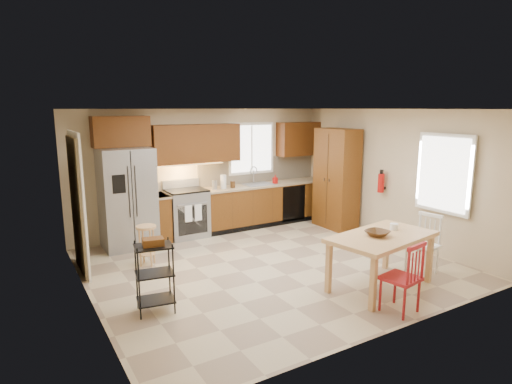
{
  "coord_description": "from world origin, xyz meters",
  "views": [
    {
      "loc": [
        -3.57,
        -5.56,
        2.52
      ],
      "look_at": [
        -0.02,
        0.4,
        1.15
      ],
      "focal_mm": 30.0,
      "sensor_mm": 36.0,
      "label": 1
    }
  ],
  "objects": [
    {
      "name": "bar_stool",
      "position": [
        -1.7,
        1.03,
        0.33
      ],
      "size": [
        0.37,
        0.37,
        0.66
      ],
      "primitive_type": null,
      "rotation": [
        0.0,
        0.0,
        0.18
      ],
      "color": "tan",
      "rests_on": "floor"
    },
    {
      "name": "upper_over_fridge",
      "position": [
        -1.7,
        2.33,
        2.1
      ],
      "size": [
        1.0,
        0.35,
        0.55
      ],
      "primitive_type": "cube",
      "color": "#5A330F",
      "rests_on": "wall_back"
    },
    {
      "name": "chair_red",
      "position": [
        0.54,
        -2.19,
        0.46
      ],
      "size": [
        0.49,
        0.49,
        0.92
      ],
      "primitive_type": null,
      "rotation": [
        0.0,
        0.0,
        0.17
      ],
      "color": "maroon",
      "rests_on": "floor"
    },
    {
      "name": "chair_white",
      "position": [
        1.84,
        -1.49,
        0.46
      ],
      "size": [
        0.49,
        0.49,
        0.92
      ],
      "primitive_type": null,
      "rotation": [
        0.0,
        0.0,
        1.74
      ],
      "color": "white",
      "rests_on": "floor"
    },
    {
      "name": "table_bowl",
      "position": [
        0.79,
        -1.54,
        0.77
      ],
      "size": [
        0.36,
        0.36,
        0.08
      ],
      "primitive_type": "imported",
      "rotation": [
        0.0,
        0.0,
        0.17
      ],
      "color": "#4B2E14",
      "rests_on": "dining_table"
    },
    {
      "name": "fire_extinguisher",
      "position": [
        2.63,
        0.15,
        1.1
      ],
      "size": [
        0.12,
        0.12,
        0.36
      ],
      "primitive_type": "cylinder",
      "color": "#AA0E0B",
      "rests_on": "wall_right"
    },
    {
      "name": "undercab_glow",
      "position": [
        -0.55,
        2.3,
        1.43
      ],
      "size": [
        1.6,
        0.3,
        0.01
      ],
      "primitive_type": "cube",
      "color": "#FFBF66",
      "rests_on": "wall_back"
    },
    {
      "name": "range_stove",
      "position": [
        -0.55,
        2.19,
        0.46
      ],
      "size": [
        0.76,
        0.63,
        0.92
      ],
      "primitive_type": "cube",
      "color": "gray",
      "rests_on": "floor"
    },
    {
      "name": "table_jar",
      "position": [
        1.23,
        -1.44,
        0.8
      ],
      "size": [
        0.13,
        0.13,
        0.13
      ],
      "primitive_type": "cylinder",
      "rotation": [
        0.0,
        0.0,
        0.17
      ],
      "color": "white",
      "rests_on": "dining_table"
    },
    {
      "name": "utility_cart",
      "position": [
        -2.09,
        -0.62,
        0.45
      ],
      "size": [
        0.51,
        0.42,
        0.91
      ],
      "primitive_type": null,
      "rotation": [
        0.0,
        0.0,
        -0.17
      ],
      "color": "black",
      "rests_on": "floor"
    },
    {
      "name": "window_back",
      "position": [
        1.1,
        2.48,
        1.65
      ],
      "size": [
        1.12,
        0.04,
        1.12
      ],
      "primitive_type": "cube",
      "color": "white",
      "rests_on": "wall_back"
    },
    {
      "name": "base_cabinet_run",
      "position": [
        1.29,
        2.2,
        0.45
      ],
      "size": [
        2.92,
        0.6,
        0.9
      ],
      "primitive_type": "cube",
      "color": "brown",
      "rests_on": "floor"
    },
    {
      "name": "upper_left_block",
      "position": [
        -0.25,
        2.33,
        1.83
      ],
      "size": [
        1.8,
        0.35,
        0.75
      ],
      "primitive_type": "cube",
      "color": "#5A330F",
      "rests_on": "wall_back"
    },
    {
      "name": "dining_table",
      "position": [
        0.89,
        -1.54,
        0.38
      ],
      "size": [
        1.69,
        1.13,
        0.76
      ],
      "primitive_type": null,
      "rotation": [
        0.0,
        0.0,
        0.17
      ],
      "color": "tan",
      "rests_on": "floor"
    },
    {
      "name": "window_right",
      "position": [
        2.68,
        -1.15,
        1.45
      ],
      "size": [
        0.04,
        1.02,
        1.32
      ],
      "primitive_type": "cube",
      "color": "white",
      "rests_on": "wall_right"
    },
    {
      "name": "canister_wood",
      "position": [
        0.45,
        2.12,
        0.97
      ],
      "size": [
        0.1,
        0.1,
        0.14
      ],
      "primitive_type": "cylinder",
      "color": "#4B2E14",
      "rests_on": "base_cabinet_run"
    },
    {
      "name": "backsplash",
      "position": [
        1.29,
        2.48,
        1.18
      ],
      "size": [
        2.92,
        0.03,
        0.55
      ],
      "primitive_type": "cube",
      "color": "beige",
      "rests_on": "wall_back"
    },
    {
      "name": "base_cabinet_narrow",
      "position": [
        -1.1,
        2.2,
        0.45
      ],
      "size": [
        0.3,
        0.6,
        0.9
      ],
      "primitive_type": "cube",
      "color": "brown",
      "rests_on": "floor"
    },
    {
      "name": "paper_towel",
      "position": [
        0.25,
        2.15,
        1.04
      ],
      "size": [
        0.12,
        0.12,
        0.28
      ],
      "primitive_type": "cylinder",
      "color": "white",
      "rests_on": "base_cabinet_run"
    },
    {
      "name": "soap_bottle",
      "position": [
        1.48,
        2.1,
        1.0
      ],
      "size": [
        0.09,
        0.09,
        0.19
      ],
      "primitive_type": "imported",
      "color": "#AA0E0B",
      "rests_on": "base_cabinet_run"
    },
    {
      "name": "pantry",
      "position": [
        2.43,
        1.2,
        1.05
      ],
      "size": [
        0.5,
        0.95,
        2.1
      ],
      "primitive_type": "cube",
      "color": "brown",
      "rests_on": "floor"
    },
    {
      "name": "dishwasher",
      "position": [
        1.85,
        1.91,
        0.45
      ],
      "size": [
        0.6,
        0.02,
        0.78
      ],
      "primitive_type": "cube",
      "color": "black",
      "rests_on": "floor"
    },
    {
      "name": "ceiling",
      "position": [
        0.0,
        0.0,
        2.5
      ],
      "size": [
        5.5,
        5.0,
        0.02
      ],
      "primitive_type": "cube",
      "color": "silver",
      "rests_on": "ground"
    },
    {
      "name": "wall_left",
      "position": [
        -2.75,
        0.0,
        1.25
      ],
      "size": [
        0.02,
        5.0,
        2.5
      ],
      "primitive_type": "cube",
      "color": "#CCB793",
      "rests_on": "ground"
    },
    {
      "name": "doorway",
      "position": [
        -2.67,
        1.3,
        1.05
      ],
      "size": [
        0.04,
        0.95,
        2.1
      ],
      "primitive_type": "cube",
      "color": "#8C7A59",
      "rests_on": "wall_left"
    },
    {
      "name": "wall_right",
      "position": [
        2.75,
        0.0,
        1.25
      ],
      "size": [
        0.02,
        5.0,
        2.5
      ],
      "primitive_type": "cube",
      "color": "#CCB793",
      "rests_on": "ground"
    },
    {
      "name": "upper_right_block",
      "position": [
        2.25,
        2.33,
        1.83
      ],
      "size": [
        1.0,
        0.35,
        0.75
      ],
      "primitive_type": "cube",
      "color": "#5A330F",
      "rests_on": "wall_back"
    },
    {
      "name": "floor",
      "position": [
        0.0,
        0.0,
        0.0
      ],
      "size": [
        5.5,
        5.5,
        0.0
      ],
      "primitive_type": "plane",
      "color": "tan",
      "rests_on": "ground"
    },
    {
      "name": "refrigerator",
      "position": [
        -1.7,
        2.12,
        0.91
      ],
      "size": [
        0.92,
        0.75,
        1.82
      ],
      "primitive_type": "cube",
      "color": "gray",
      "rests_on": "floor"
    },
    {
      "name": "canister_steel",
      "position": [
        0.05,
        2.15,
        0.99
      ],
      "size": [
        0.11,
        0.11,
        0.18
      ],
      "primitive_type": "cylinder",
      "color": "gray",
      "rests_on": "base_cabinet_run"
    },
    {
      "name": "sink",
      "position": [
        1.1,
        2.2,
        0.86
      ],
      "size": [
        0.62,
        0.46,
        0.16
      ],
      "primitive_type": "cube",
      "color": "gray",
      "rests_on": "base_cabinet_run"
    },
    {
      "name": "wall_back",
      "position": [
        0.0,
        2.5,
        1.25
      ],
      "size": [
        5.5,
        0.02,
        2.5
      ],
      "primitive_type": "cube",
      "color": "#CCB793",
      "rests_on": "ground"
    },
    {
      "name": "wall_front",
      "position": [
        0.0,
        -2.5,
        1.25
      ],
      "size": [
        5.5,
        0.02,
        2.5
      ],
      "primitive_type": "cube",
      "color": "#CCB793",
      "rests_on": "ground"
    }
  ]
}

